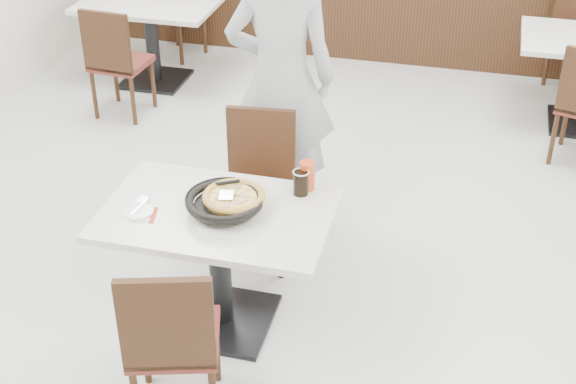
% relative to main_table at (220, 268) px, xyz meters
% --- Properties ---
extents(floor, '(7.00, 7.00, 0.00)m').
position_rel_main_table_xyz_m(floor, '(0.25, 0.52, -0.38)').
color(floor, '#BABAB5').
rests_on(floor, ground).
extents(wainscot_back, '(5.90, 0.03, 1.10)m').
position_rel_main_table_xyz_m(wainscot_back, '(0.25, 4.00, 0.18)').
color(wainscot_back, black).
rests_on(wainscot_back, floor).
extents(main_table, '(1.25, 0.88, 0.75)m').
position_rel_main_table_xyz_m(main_table, '(0.00, 0.00, 0.00)').
color(main_table, beige).
rests_on(main_table, floor).
extents(chair_near, '(0.52, 0.52, 0.95)m').
position_rel_main_table_xyz_m(chair_near, '(-0.00, -0.67, 0.10)').
color(chair_near, black).
rests_on(chair_near, floor).
extents(chair_far, '(0.46, 0.46, 0.95)m').
position_rel_main_table_xyz_m(chair_far, '(0.02, 0.64, 0.10)').
color(chair_far, black).
rests_on(chair_far, floor).
extents(trivet, '(0.11, 0.11, 0.04)m').
position_rel_main_table_xyz_m(trivet, '(0.06, 0.01, 0.39)').
color(trivet, black).
rests_on(trivet, main_table).
extents(pizza_pan, '(0.34, 0.34, 0.01)m').
position_rel_main_table_xyz_m(pizza_pan, '(0.04, 0.01, 0.42)').
color(pizza_pan, black).
rests_on(pizza_pan, trivet).
extents(pizza, '(0.32, 0.32, 0.02)m').
position_rel_main_table_xyz_m(pizza, '(0.08, 0.04, 0.44)').
color(pizza, gold).
rests_on(pizza, pizza_pan).
extents(pizza_server, '(0.09, 0.11, 0.00)m').
position_rel_main_table_xyz_m(pizza_server, '(0.05, 0.02, 0.47)').
color(pizza_server, silver).
rests_on(pizza_server, pizza).
extents(napkin, '(0.18, 0.18, 0.00)m').
position_rel_main_table_xyz_m(napkin, '(-0.38, -0.12, 0.38)').
color(napkin, white).
rests_on(napkin, main_table).
extents(side_plate, '(0.17, 0.17, 0.01)m').
position_rel_main_table_xyz_m(side_plate, '(-0.39, -0.12, 0.38)').
color(side_plate, white).
rests_on(side_plate, napkin).
extents(fork, '(0.04, 0.16, 0.00)m').
position_rel_main_table_xyz_m(fork, '(-0.40, -0.09, 0.39)').
color(fork, silver).
rests_on(fork, side_plate).
extents(cola_glass, '(0.09, 0.09, 0.13)m').
position_rel_main_table_xyz_m(cola_glass, '(0.38, 0.28, 0.44)').
color(cola_glass, black).
rests_on(cola_glass, main_table).
extents(red_cup, '(0.09, 0.09, 0.16)m').
position_rel_main_table_xyz_m(red_cup, '(0.40, 0.34, 0.45)').
color(red_cup, '#C43C17').
rests_on(red_cup, main_table).
extents(diner_person, '(0.78, 0.58, 1.92)m').
position_rel_main_table_xyz_m(diner_person, '(0.02, 1.24, 0.59)').
color(diner_person, '#B8B9BD').
rests_on(diner_person, floor).
extents(bg_table_left, '(1.25, 0.87, 0.75)m').
position_rel_main_table_xyz_m(bg_table_left, '(-1.66, 3.03, 0.00)').
color(bg_table_left, beige).
rests_on(bg_table_left, floor).
extents(bg_chair_left_near, '(0.45, 0.45, 0.95)m').
position_rel_main_table_xyz_m(bg_chair_left_near, '(-1.65, 2.35, 0.10)').
color(bg_chair_left_near, black).
rests_on(bg_chair_left_near, floor).
extents(bg_chair_left_far, '(0.54, 0.54, 0.95)m').
position_rel_main_table_xyz_m(bg_chair_left_far, '(-1.67, 3.68, 0.10)').
color(bg_chair_left_far, black).
rests_on(bg_chair_left_far, floor).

